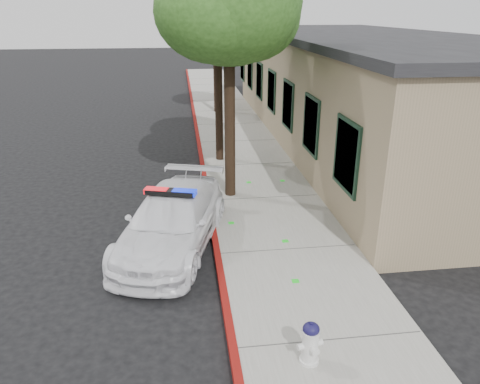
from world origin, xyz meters
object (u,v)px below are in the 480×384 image
object	(u,v)px
police_car	(172,221)
street_tree_mid	(218,24)
clapboard_building	(363,89)
street_tree_near	(229,8)
street_tree_far	(216,33)
fire_hydrant	(310,342)

from	to	relation	value
police_car	street_tree_mid	xyz separation A→B (m)	(1.62, 6.02, 4.01)
clapboard_building	street_tree_near	distance (m)	8.74
street_tree_near	street_tree_far	distance (m)	11.49
police_car	fire_hydrant	distance (m)	4.65
street_tree_near	street_tree_mid	world-z (taller)	street_tree_near
fire_hydrant	street_tree_mid	size ratio (longest dim) A/B	0.12
clapboard_building	police_car	distance (m)	11.32
street_tree_near	street_tree_mid	bearing A→B (deg)	90.10
police_car	street_tree_far	world-z (taller)	street_tree_far
fire_hydrant	street_tree_mid	world-z (taller)	street_tree_mid
police_car	street_tree_near	size ratio (longest dim) A/B	0.72
fire_hydrant	police_car	bearing A→B (deg)	105.41
fire_hydrant	street_tree_far	world-z (taller)	street_tree_far
clapboard_building	street_tree_mid	distance (m)	6.87
clapboard_building	fire_hydrant	distance (m)	13.71
fire_hydrant	street_tree_near	size ratio (longest dim) A/B	0.11
street_tree_near	street_tree_mid	distance (m)	3.42
clapboard_building	street_tree_mid	size ratio (longest dim) A/B	3.49
clapboard_building	street_tree_near	size ratio (longest dim) A/B	3.14
clapboard_building	street_tree_far	bearing A→B (deg)	133.15
street_tree_far	clapboard_building	bearing A→B (deg)	-46.85
police_car	street_tree_mid	size ratio (longest dim) A/B	0.80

